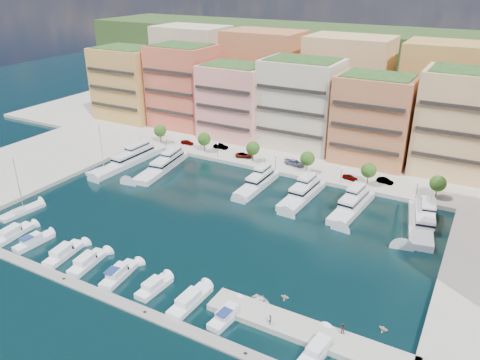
{
  "coord_description": "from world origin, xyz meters",
  "views": [
    {
      "loc": [
        47.49,
        -73.98,
        49.36
      ],
      "look_at": [
        0.59,
        10.67,
        6.0
      ],
      "focal_mm": 35.0,
      "sensor_mm": 36.0,
      "label": 1
    }
  ],
  "objects_px": {
    "lamppost_3": "(342,172)",
    "yacht_3": "(258,182)",
    "yacht_5": "(353,204)",
    "car_4": "(350,177)",
    "cruiser_3": "(87,262)",
    "tender_3": "(384,328)",
    "tender_0": "(262,302)",
    "tree_3": "(307,159)",
    "car_0": "(187,142)",
    "lamppost_4": "(417,187)",
    "sailboat_0": "(22,212)",
    "car_1": "(221,146)",
    "person_1": "(342,328)",
    "lamppost_1": "(218,148)",
    "tree_4": "(369,170)",
    "cruiser_2": "(64,253)",
    "yacht_6": "(421,221)",
    "tree_5": "(438,183)",
    "cruiser_6": "(190,301)",
    "cruiser_7": "(228,315)",
    "cruiser_0": "(13,234)",
    "yacht_1": "(164,165)",
    "tree_0": "(160,131)",
    "person_0": "(270,319)",
    "car_5": "(385,181)",
    "tree_1": "(204,139)",
    "yacht_4": "(303,193)",
    "lamppost_0": "(166,138)",
    "cruiser_1": "(33,242)",
    "cruiser_9": "(318,350)",
    "tender_1": "(285,297)",
    "tree_2": "(253,148)",
    "lamppost_2": "(276,159)",
    "car_3": "(294,163)"
  },
  "relations": [
    {
      "from": "lamppost_3",
      "to": "yacht_3",
      "type": "distance_m",
      "value": 20.81
    },
    {
      "from": "yacht_5",
      "to": "car_4",
      "type": "height_order",
      "value": "yacht_5"
    },
    {
      "from": "cruiser_3",
      "to": "tender_3",
      "type": "height_order",
      "value": "cruiser_3"
    },
    {
      "from": "tender_3",
      "to": "tender_0",
      "type": "distance_m",
      "value": 19.06
    },
    {
      "from": "tree_3",
      "to": "car_0",
      "type": "xyz_separation_m",
      "value": [
        -39.77,
        2.4,
        -3.05
      ]
    },
    {
      "from": "lamppost_4",
      "to": "tree_3",
      "type": "bearing_deg",
      "value": 175.3
    },
    {
      "from": "sailboat_0",
      "to": "car_1",
      "type": "distance_m",
      "value": 57.78
    },
    {
      "from": "tender_0",
      "to": "person_1",
      "type": "xyz_separation_m",
      "value": [
        13.76,
        -1.36,
        1.47
      ]
    },
    {
      "from": "lamppost_1",
      "to": "tender_3",
      "type": "bearing_deg",
      "value": -39.02
    },
    {
      "from": "tree_4",
      "to": "cruiser_2",
      "type": "relative_size",
      "value": 0.62
    },
    {
      "from": "cruiser_2",
      "to": "yacht_6",
      "type": "bearing_deg",
      "value": 38.05
    },
    {
      "from": "tree_5",
      "to": "lamppost_4",
      "type": "height_order",
      "value": "tree_5"
    },
    {
      "from": "lamppost_3",
      "to": "cruiser_6",
      "type": "height_order",
      "value": "lamppost_3"
    },
    {
      "from": "cruiser_7",
      "to": "sailboat_0",
      "type": "distance_m",
      "value": 58.15
    },
    {
      "from": "yacht_6",
      "to": "cruiser_0",
      "type": "relative_size",
      "value": 2.17
    },
    {
      "from": "tree_4",
      "to": "tender_3",
      "type": "height_order",
      "value": "tree_4"
    },
    {
      "from": "lamppost_1",
      "to": "tender_3",
      "type": "relative_size",
      "value": 2.74
    },
    {
      "from": "tree_5",
      "to": "yacht_5",
      "type": "bearing_deg",
      "value": -140.6
    },
    {
      "from": "yacht_1",
      "to": "tree_0",
      "type": "bearing_deg",
      "value": 129.9
    },
    {
      "from": "lamppost_3",
      "to": "sailboat_0",
      "type": "xyz_separation_m",
      "value": [
        -57.7,
        -48.19,
        -3.52
      ]
    },
    {
      "from": "lamppost_4",
      "to": "person_0",
      "type": "bearing_deg",
      "value": -101.61
    },
    {
      "from": "cruiser_6",
      "to": "cruiser_7",
      "type": "distance_m",
      "value": 7.11
    },
    {
      "from": "sailboat_0",
      "to": "car_5",
      "type": "distance_m",
      "value": 85.92
    },
    {
      "from": "cruiser_3",
      "to": "sailboat_0",
      "type": "relative_size",
      "value": 0.65
    },
    {
      "from": "tree_1",
      "to": "yacht_5",
      "type": "bearing_deg",
      "value": -15.03
    },
    {
      "from": "lamppost_3",
      "to": "yacht_6",
      "type": "xyz_separation_m",
      "value": [
        21.08,
        -11.12,
        -2.62
      ]
    },
    {
      "from": "person_1",
      "to": "cruiser_2",
      "type": "bearing_deg",
      "value": -15.25
    },
    {
      "from": "cruiser_6",
      "to": "tree_3",
      "type": "bearing_deg",
      "value": 92.8
    },
    {
      "from": "yacht_4",
      "to": "car_4",
      "type": "distance_m",
      "value": 15.31
    },
    {
      "from": "lamppost_0",
      "to": "car_5",
      "type": "distance_m",
      "value": 63.96
    },
    {
      "from": "sailboat_0",
      "to": "yacht_4",
      "type": "bearing_deg",
      "value": 35.98
    },
    {
      "from": "tree_3",
      "to": "cruiser_1",
      "type": "height_order",
      "value": "tree_3"
    },
    {
      "from": "tree_4",
      "to": "tender_0",
      "type": "relative_size",
      "value": 1.45
    },
    {
      "from": "car_0",
      "to": "yacht_5",
      "type": "bearing_deg",
      "value": -106.53
    },
    {
      "from": "cruiser_3",
      "to": "cruiser_9",
      "type": "relative_size",
      "value": 1.0
    },
    {
      "from": "lamppost_0",
      "to": "tender_1",
      "type": "distance_m",
      "value": 76.18
    },
    {
      "from": "lamppost_3",
      "to": "tree_0",
      "type": "bearing_deg",
      "value": 177.73
    },
    {
      "from": "lamppost_1",
      "to": "tender_1",
      "type": "distance_m",
      "value": 63.05
    },
    {
      "from": "cruiser_6",
      "to": "tender_0",
      "type": "bearing_deg",
      "value": 29.29
    },
    {
      "from": "tree_2",
      "to": "lamppost_2",
      "type": "height_order",
      "value": "tree_2"
    },
    {
      "from": "person_0",
      "to": "sailboat_0",
      "type": "bearing_deg",
      "value": 65.39
    },
    {
      "from": "tree_1",
      "to": "lamppost_2",
      "type": "relative_size",
      "value": 1.35
    },
    {
      "from": "yacht_4",
      "to": "car_5",
      "type": "distance_m",
      "value": 22.04
    },
    {
      "from": "tender_1",
      "to": "car_4",
      "type": "relative_size",
      "value": 0.37
    },
    {
      "from": "yacht_1",
      "to": "cruiser_7",
      "type": "relative_size",
      "value": 2.83
    },
    {
      "from": "yacht_1",
      "to": "car_3",
      "type": "relative_size",
      "value": 4.1
    },
    {
      "from": "lamppost_0",
      "to": "yacht_5",
      "type": "bearing_deg",
      "value": -10.03
    },
    {
      "from": "cruiser_6",
      "to": "car_1",
      "type": "distance_m",
      "value": 69.88
    },
    {
      "from": "cruiser_3",
      "to": "car_3",
      "type": "xyz_separation_m",
      "value": [
        15.31,
        60.72,
        1.26
      ]
    },
    {
      "from": "cruiser_1",
      "to": "tender_3",
      "type": "bearing_deg",
      "value": 7.72
    }
  ]
}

